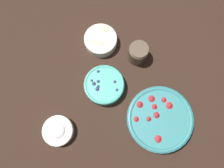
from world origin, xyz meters
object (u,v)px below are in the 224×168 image
(bowl_blueberries, at_px, (104,85))
(bowl_cream, at_px, (58,131))
(bowl_strawberries, at_px, (159,119))
(bowl_bananas, at_px, (101,40))
(jar_chocolate, at_px, (138,53))

(bowl_blueberries, height_order, bowl_cream, bowl_blueberries)
(bowl_strawberries, relative_size, bowl_cream, 2.14)
(bowl_bananas, relative_size, jar_chocolate, 1.53)
(bowl_cream, relative_size, jar_chocolate, 1.30)
(bowl_strawberries, height_order, jar_chocolate, jar_chocolate)
(bowl_strawberries, distance_m, bowl_blueberries, 0.26)
(bowl_blueberries, bearing_deg, bowl_strawberries, -98.75)
(bowl_bananas, bearing_deg, bowl_blueberries, -151.73)
(bowl_strawberries, xyz_separation_m, jar_chocolate, (0.22, 0.18, 0.00))
(bowl_strawberries, height_order, bowl_blueberries, bowl_strawberries)
(bowl_bananas, relative_size, bowl_cream, 1.17)
(bowl_strawberries, relative_size, bowl_bananas, 1.83)
(bowl_bananas, height_order, jar_chocolate, jar_chocolate)
(bowl_strawberries, distance_m, bowl_bananas, 0.42)
(bowl_blueberries, relative_size, jar_chocolate, 1.78)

